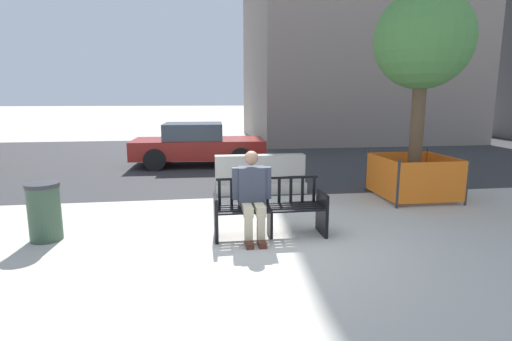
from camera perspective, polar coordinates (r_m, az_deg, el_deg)
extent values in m
plane|color=#B7B2A8|center=(5.94, -1.25, -10.23)|extent=(200.00, 200.00, 0.00)
cube|color=#333335|center=(14.39, -5.41, 1.99)|extent=(120.00, 12.00, 0.01)
cube|color=black|center=(6.03, -5.75, -6.68)|extent=(0.05, 0.51, 0.66)
cube|color=black|center=(6.30, 9.41, -6.02)|extent=(0.05, 0.51, 0.66)
cube|color=black|center=(6.14, 1.99, -7.35)|extent=(0.04, 0.32, 0.45)
cube|color=black|center=(5.86, 2.40, -5.94)|extent=(1.60, 0.07, 0.02)
cube|color=black|center=(5.97, 2.20, -5.63)|extent=(1.60, 0.07, 0.02)
cube|color=black|center=(6.08, 2.01, -5.33)|extent=(1.60, 0.07, 0.02)
cube|color=black|center=(6.18, 1.82, -5.05)|extent=(1.60, 0.07, 0.02)
cube|color=black|center=(6.29, 1.64, -4.77)|extent=(1.60, 0.07, 0.02)
cube|color=black|center=(6.21, 1.65, -1.08)|extent=(1.60, 0.04, 0.04)
cube|color=black|center=(6.18, -5.25, -3.17)|extent=(0.04, 0.03, 0.38)
cube|color=black|center=(6.19, -3.51, -3.12)|extent=(0.04, 0.03, 0.38)
cube|color=black|center=(6.20, -1.78, -3.07)|extent=(0.04, 0.03, 0.38)
cube|color=black|center=(6.23, -0.06, -3.02)|extent=(0.04, 0.03, 0.38)
cube|color=black|center=(6.25, 1.64, -2.96)|extent=(0.04, 0.03, 0.38)
cube|color=black|center=(6.29, 3.33, -2.90)|extent=(0.04, 0.03, 0.38)
cube|color=black|center=(6.33, 4.99, -2.84)|extent=(0.04, 0.03, 0.38)
cube|color=black|center=(6.37, 6.64, -2.78)|extent=(0.04, 0.03, 0.38)
cube|color=black|center=(6.42, 8.26, -2.72)|extent=(0.04, 0.03, 0.38)
cube|color=black|center=(5.92, -5.80, -3.82)|extent=(0.05, 0.46, 0.03)
cube|color=black|center=(6.20, 9.55, -3.27)|extent=(0.05, 0.46, 0.03)
cube|color=#383D4C|center=(6.02, -0.68, -2.12)|extent=(0.40, 0.24, 0.56)
sphere|color=#9E755B|center=(5.92, -0.66, 1.81)|extent=(0.21, 0.21, 0.21)
cube|color=#C6B793|center=(5.87, -1.27, -5.56)|extent=(0.14, 0.44, 0.14)
cube|color=#C6B793|center=(5.90, 0.47, -5.50)|extent=(0.14, 0.44, 0.14)
cube|color=#C6B793|center=(5.79, -1.06, -8.45)|extent=(0.11, 0.11, 0.45)
cube|color=#C6B793|center=(5.81, 0.72, -8.37)|extent=(0.11, 0.11, 0.45)
cube|color=#4C2319|center=(5.78, -0.96, -10.44)|extent=(0.11, 0.26, 0.08)
cube|color=#4C2319|center=(5.80, 0.83, -10.35)|extent=(0.11, 0.26, 0.08)
cube|color=#383D4C|center=(5.96, -2.98, -1.88)|extent=(0.09, 0.12, 0.48)
cube|color=#383D4C|center=(6.02, 1.67, -1.74)|extent=(0.09, 0.12, 0.48)
cube|color=#ADA89E|center=(8.98, 0.58, -2.30)|extent=(2.00, 0.69, 0.24)
cube|color=#ADA89E|center=(8.90, 0.58, 0.34)|extent=(2.00, 0.31, 0.60)
cylinder|color=brown|center=(8.89, 21.93, 4.64)|extent=(0.27, 0.27, 2.64)
sphere|color=#477F3D|center=(8.93, 22.79, 16.85)|extent=(1.94, 1.94, 1.94)
cylinder|color=#2D2D33|center=(8.05, 19.63, -1.80)|extent=(0.05, 0.05, 0.96)
cylinder|color=#2D2D33|center=(8.80, 27.93, -1.40)|extent=(0.05, 0.05, 0.96)
cylinder|color=#2D2D33|center=(9.32, 15.56, 0.02)|extent=(0.05, 0.05, 0.96)
cylinder|color=#2D2D33|center=(9.98, 23.14, 0.23)|extent=(0.05, 0.05, 0.96)
cube|color=orange|center=(8.40, 23.97, -1.60)|extent=(1.44, 0.03, 0.81)
cube|color=orange|center=(9.62, 19.48, 0.13)|extent=(1.44, 0.03, 0.81)
cube|color=orange|center=(8.67, 17.44, -0.82)|extent=(0.03, 1.44, 0.81)
cube|color=orange|center=(9.38, 25.39, -0.54)|extent=(0.03, 1.44, 0.81)
cube|color=maroon|center=(12.61, -8.15, 3.20)|extent=(4.07, 1.97, 0.56)
cube|color=#38424C|center=(12.56, -8.94, 5.58)|extent=(1.81, 1.67, 0.50)
cylinder|color=black|center=(13.51, -2.72, 2.83)|extent=(0.65, 0.24, 0.64)
cylinder|color=black|center=(11.80, -2.21, 1.74)|extent=(0.65, 0.24, 0.64)
cylinder|color=black|center=(13.59, -13.25, 2.61)|extent=(0.65, 0.24, 0.64)
cylinder|color=black|center=(11.90, -14.25, 1.49)|extent=(0.65, 0.24, 0.64)
cylinder|color=#334C38|center=(6.70, -27.94, -5.48)|extent=(0.45, 0.45, 0.81)
cylinder|color=#2D2D33|center=(6.60, -28.26, -1.86)|extent=(0.48, 0.48, 0.06)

